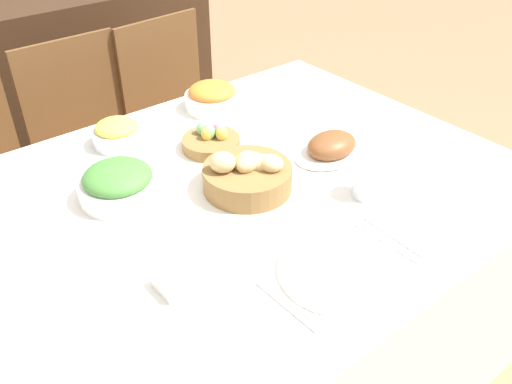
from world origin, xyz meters
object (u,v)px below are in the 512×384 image
(carrot_bowl, at_px, (212,97))
(pineapple_bowl, at_px, (117,133))
(chair_far_center, at_px, (94,143))
(spoon, at_px, (394,237))
(ham_platter, at_px, (332,147))
(drinking_cup, at_px, (368,182))
(dinner_plate, at_px, (338,270))
(butter_dish, at_px, (184,277))
(bread_basket, at_px, (248,174))
(chair_far_right, at_px, (181,114))
(egg_basket, at_px, (211,141))
(fork, at_px, (284,305))
(knife, at_px, (385,242))
(sideboard, at_px, (62,85))
(green_salad_bowl, at_px, (119,183))

(carrot_bowl, bearing_deg, pineapple_bowl, -176.75)
(chair_far_center, height_order, spoon, chair_far_center)
(ham_platter, bearing_deg, drinking_cup, -110.99)
(dinner_plate, distance_m, butter_dish, 0.34)
(bread_basket, bearing_deg, carrot_bowl, 65.72)
(chair_far_right, xyz_separation_m, carrot_bowl, (-0.17, -0.51, 0.32))
(egg_basket, height_order, butter_dish, egg_basket)
(egg_basket, xyz_separation_m, fork, (-0.26, -0.63, -0.02))
(fork, distance_m, butter_dish, 0.23)
(butter_dish, bearing_deg, knife, -22.89)
(dinner_plate, bearing_deg, sideboard, 85.41)
(sideboard, height_order, green_salad_bowl, sideboard)
(sideboard, distance_m, pineapple_bowl, 1.36)
(pineapple_bowl, xyz_separation_m, fork, (-0.05, -0.83, -0.04))
(chair_far_right, height_order, pineapple_bowl, chair_far_right)
(carrot_bowl, height_order, pineapple_bowl, carrot_bowl)
(carrot_bowl, height_order, spoon, carrot_bowl)
(chair_far_center, distance_m, knife, 1.40)
(chair_far_right, bearing_deg, egg_basket, -119.47)
(bread_basket, distance_m, spoon, 0.41)
(bread_basket, bearing_deg, egg_basket, 78.61)
(sideboard, height_order, ham_platter, sideboard)
(fork, height_order, spoon, same)
(chair_far_center, relative_size, ham_platter, 3.52)
(carrot_bowl, bearing_deg, green_salad_bowl, -150.63)
(bread_basket, xyz_separation_m, egg_basket, (0.05, 0.24, -0.02))
(fork, distance_m, knife, 0.32)
(chair_far_center, height_order, bread_basket, chair_far_center)
(chair_far_center, relative_size, pineapple_bowl, 5.84)
(bread_basket, distance_m, ham_platter, 0.31)
(chair_far_right, relative_size, knife, 4.71)
(green_salad_bowl, bearing_deg, knife, -54.73)
(green_salad_bowl, distance_m, butter_dish, 0.38)
(chair_far_right, relative_size, dinner_plate, 3.28)
(ham_platter, distance_m, drinking_cup, 0.23)
(bread_basket, bearing_deg, drinking_cup, -44.72)
(fork, height_order, butter_dish, butter_dish)
(spoon, relative_size, butter_dish, 1.55)
(chair_far_right, bearing_deg, spoon, -105.09)
(egg_basket, relative_size, drinking_cup, 2.10)
(pineapple_bowl, bearing_deg, carrot_bowl, 3.25)
(chair_far_center, xyz_separation_m, spoon, (0.19, -1.36, 0.28))
(egg_basket, distance_m, spoon, 0.63)
(chair_far_right, distance_m, carrot_bowl, 0.63)
(chair_far_center, xyz_separation_m, carrot_bowl, (0.25, -0.51, 0.32))
(knife, height_order, spoon, same)
(spoon, bearing_deg, fork, -178.44)
(butter_dish, bearing_deg, pineapple_bowl, 74.99)
(pineapple_bowl, xyz_separation_m, green_salad_bowl, (-0.13, -0.26, 0.01))
(chair_far_center, distance_m, chair_far_right, 0.42)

